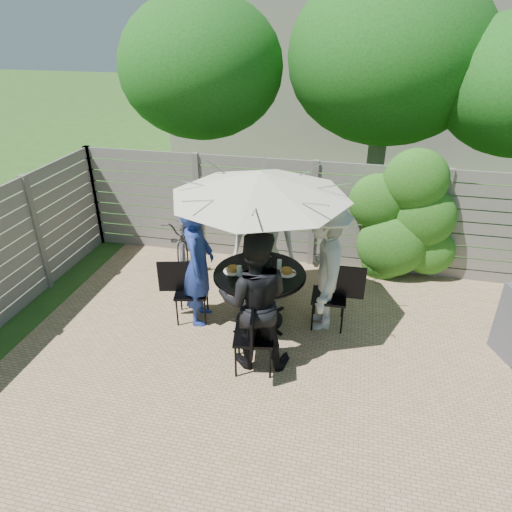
% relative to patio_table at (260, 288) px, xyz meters
% --- Properties ---
extents(backyard_envelope, '(60.00, 60.00, 5.00)m').
position_rel_patio_table_xyz_m(backyard_envelope, '(0.59, 9.15, 2.04)').
color(backyard_envelope, '#2B4D18').
rests_on(backyard_envelope, ground).
extents(patio_table, '(1.39, 1.39, 0.81)m').
position_rel_patio_table_xyz_m(patio_table, '(0.00, 0.00, 0.00)').
color(patio_table, black).
rests_on(patio_table, ground).
extents(umbrella, '(2.58, 2.58, 2.21)m').
position_rel_patio_table_xyz_m(umbrella, '(0.00, 0.00, 1.48)').
color(umbrella, silver).
rests_on(umbrella, ground).
extents(chair_back, '(0.43, 0.63, 0.87)m').
position_rel_patio_table_xyz_m(chair_back, '(-0.14, 0.95, -0.30)').
color(chair_back, black).
rests_on(chair_back, ground).
extents(person_back, '(1.00, 0.72, 1.88)m').
position_rel_patio_table_xyz_m(person_back, '(-0.12, 0.82, 0.38)').
color(person_back, beige).
rests_on(person_back, ground).
extents(chair_left, '(0.70, 0.53, 0.92)m').
position_rel_patio_table_xyz_m(chair_left, '(-0.96, -0.14, -0.28)').
color(chair_left, black).
rests_on(chair_left, ground).
extents(person_left, '(0.51, 0.70, 1.77)m').
position_rel_patio_table_xyz_m(person_left, '(-0.82, -0.12, 0.32)').
color(person_left, navy).
rests_on(person_left, ground).
extents(chair_front, '(0.54, 0.74, 0.98)m').
position_rel_patio_table_xyz_m(chair_front, '(0.14, -0.96, -0.27)').
color(chair_front, black).
rests_on(chair_front, ground).
extents(person_front, '(0.96, 0.79, 1.79)m').
position_rel_patio_table_xyz_m(person_front, '(0.12, -0.82, 0.33)').
color(person_front, black).
rests_on(person_front, ground).
extents(chair_right, '(0.69, 0.47, 0.95)m').
position_rel_patio_table_xyz_m(chair_right, '(0.96, 0.14, -0.28)').
color(chair_right, black).
rests_on(chair_right, ground).
extents(person_right, '(0.86, 1.30, 1.88)m').
position_rel_patio_table_xyz_m(person_right, '(0.82, 0.12, 0.38)').
color(person_right, '#B4B3AF').
rests_on(person_right, ground).
extents(plate_back, '(0.26, 0.26, 0.06)m').
position_rel_patio_table_xyz_m(plate_back, '(-0.05, 0.36, 0.27)').
color(plate_back, white).
rests_on(plate_back, patio_table).
extents(plate_left, '(0.26, 0.26, 0.06)m').
position_rel_patio_table_xyz_m(plate_left, '(-0.36, -0.05, 0.27)').
color(plate_left, white).
rests_on(plate_left, patio_table).
extents(plate_front, '(0.26, 0.26, 0.06)m').
position_rel_patio_table_xyz_m(plate_front, '(0.05, -0.36, 0.27)').
color(plate_front, white).
rests_on(plate_front, patio_table).
extents(plate_right, '(0.26, 0.26, 0.06)m').
position_rel_patio_table_xyz_m(plate_right, '(0.36, 0.05, 0.27)').
color(plate_right, white).
rests_on(plate_right, patio_table).
extents(glass_back, '(0.07, 0.07, 0.14)m').
position_rel_patio_table_xyz_m(glass_back, '(-0.14, 0.24, 0.31)').
color(glass_back, silver).
rests_on(glass_back, patio_table).
extents(glass_left, '(0.07, 0.07, 0.14)m').
position_rel_patio_table_xyz_m(glass_left, '(-0.24, -0.14, 0.31)').
color(glass_left, silver).
rests_on(glass_left, patio_table).
extents(glass_right, '(0.07, 0.07, 0.14)m').
position_rel_patio_table_xyz_m(glass_right, '(0.24, 0.14, 0.31)').
color(glass_right, silver).
rests_on(glass_right, patio_table).
extents(syrup_jug, '(0.09, 0.09, 0.16)m').
position_rel_patio_table_xyz_m(syrup_jug, '(-0.07, 0.04, 0.32)').
color(syrup_jug, '#59280C').
rests_on(syrup_jug, patio_table).
extents(coffee_cup, '(0.08, 0.08, 0.12)m').
position_rel_patio_table_xyz_m(coffee_cup, '(0.07, 0.23, 0.30)').
color(coffee_cup, '#C6B293').
rests_on(coffee_cup, patio_table).
extents(bicycle, '(1.21, 1.94, 0.96)m').
position_rel_patio_table_xyz_m(bicycle, '(-1.65, 1.46, -0.08)').
color(bicycle, '#333338').
rests_on(bicycle, ground).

